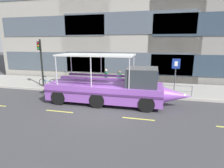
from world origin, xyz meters
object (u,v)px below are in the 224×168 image
Objects in this scene: parking_sign at (176,70)px; pedestrian_mid_right at (106,76)px; leaned_bicycle at (48,82)px; traffic_light_pole at (41,58)px; pedestrian_near_bow at (157,78)px; duck_tour_boat at (113,88)px; pedestrian_mid_left at (119,78)px.

parking_sign reaches higher than pedestrian_mid_right.
traffic_light_pole is at bearing -175.37° from leaned_bicycle.
traffic_light_pole is 10.25m from pedestrian_near_bow.
leaned_bicycle is at bearing -178.08° from parking_sign.
duck_tour_boat reaches higher than pedestrian_near_bow.
duck_tour_boat is (-4.28, -2.94, -0.95)m from parking_sign.
duck_tour_boat is 3.50m from pedestrian_mid_left.
pedestrian_mid_right reaches higher than leaned_bicycle.
pedestrian_near_bow is at bearing 51.82° from duck_tour_boat.
pedestrian_near_bow is 4.38m from pedestrian_mid_right.
pedestrian_mid_left is at bearing 173.05° from parking_sign.
pedestrian_mid_right is at bearing -178.28° from pedestrian_near_bow.
pedestrian_mid_left is (-0.23, 3.50, 0.04)m from duck_tour_boat.
traffic_light_pole is 1.55× the size of parking_sign.
parking_sign is 1.78m from pedestrian_near_bow.
traffic_light_pole is at bearing -173.38° from pedestrian_near_bow.
traffic_light_pole is at bearing 160.44° from duck_tour_boat.
pedestrian_mid_left is (6.47, 0.92, 0.56)m from leaned_bicycle.
traffic_light_pole is at bearing -172.14° from pedestrian_mid_left.
traffic_light_pole reaches higher than pedestrian_mid_left.
traffic_light_pole is 2.72× the size of pedestrian_mid_left.
duck_tour_boat is at bearing -21.02° from leaned_bicycle.
parking_sign is 1.56× the size of leaned_bicycle.
leaned_bicycle is at bearing -171.92° from pedestrian_mid_left.
leaned_bicycle is at bearing 4.63° from traffic_light_pole.
traffic_light_pole reaches higher than parking_sign.
traffic_light_pole is at bearing -169.66° from pedestrian_mid_right.
pedestrian_mid_right is at bearing 10.82° from leaned_bicycle.
traffic_light_pole is at bearing -177.98° from parking_sign.
parking_sign is 1.76× the size of pedestrian_mid_left.
duck_tour_boat reaches higher than leaned_bicycle.
duck_tour_boat is 3.87m from pedestrian_mid_right.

